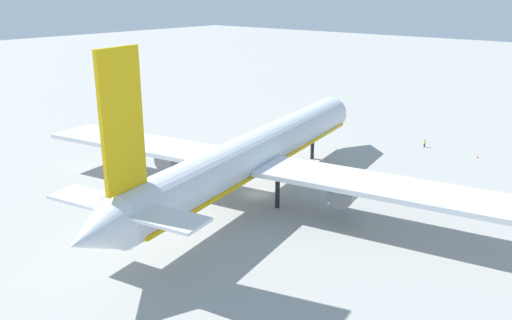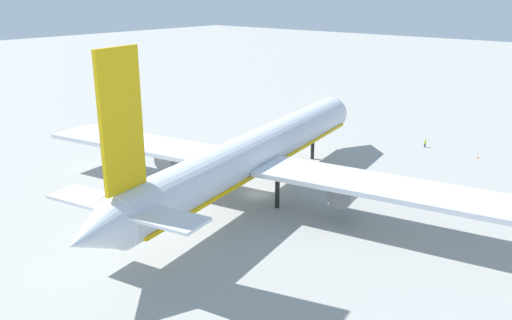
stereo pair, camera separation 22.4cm
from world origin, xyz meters
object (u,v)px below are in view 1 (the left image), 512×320
object	(u,v)px
baggage_cart_0	(104,126)
ground_worker_2	(425,143)
airliner	(253,154)
traffic_cone_1	(477,157)

from	to	relation	value
baggage_cart_0	ground_worker_2	xyz separation A→B (m)	(34.11, -64.20, 0.10)
airliner	ground_worker_2	size ratio (longest dim) A/B	45.82
airliner	baggage_cart_0	world-z (taller)	airliner
baggage_cart_0	ground_worker_2	world-z (taller)	ground_worker_2
ground_worker_2	traffic_cone_1	world-z (taller)	ground_worker_2
airliner	traffic_cone_1	bearing A→B (deg)	-25.07
airliner	baggage_cart_0	size ratio (longest dim) A/B	22.58
baggage_cart_0	ground_worker_2	size ratio (longest dim) A/B	2.03
baggage_cart_0	ground_worker_2	distance (m)	72.69
traffic_cone_1	baggage_cart_0	bearing A→B (deg)	113.94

